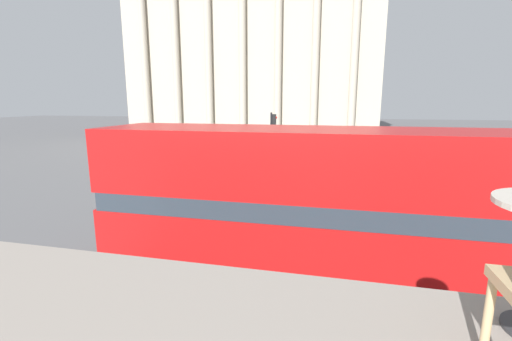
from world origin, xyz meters
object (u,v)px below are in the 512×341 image
(double_decker_bus, at_px, (327,205))
(car_silver, at_px, (373,178))
(pedestrian_blue, at_px, (167,171))
(traffic_light_near, at_px, (262,158))
(pedestrian_grey, at_px, (255,145))
(plaza_building_left, at_px, (256,59))
(traffic_light_mid, at_px, (272,137))

(double_decker_bus, xyz_separation_m, car_silver, (2.25, 11.01, -1.61))
(double_decker_bus, height_order, pedestrian_blue, double_decker_bus)
(double_decker_bus, distance_m, car_silver, 11.36)
(traffic_light_near, height_order, car_silver, traffic_light_near)
(pedestrian_blue, bearing_deg, car_silver, 63.88)
(car_silver, bearing_deg, pedestrian_blue, 35.72)
(pedestrian_grey, distance_m, pedestrian_blue, 12.43)
(car_silver, height_order, pedestrian_grey, pedestrian_grey)
(plaza_building_left, relative_size, pedestrian_grey, 19.56)
(traffic_light_near, distance_m, pedestrian_grey, 15.69)
(plaza_building_left, distance_m, traffic_light_mid, 32.16)
(traffic_light_near, bearing_deg, plaza_building_left, 103.15)
(double_decker_bus, distance_m, plaza_building_left, 44.41)
(traffic_light_mid, relative_size, car_silver, 0.99)
(double_decker_bus, height_order, car_silver, double_decker_bus)
(double_decker_bus, relative_size, pedestrian_grey, 6.48)
(traffic_light_mid, relative_size, pedestrian_blue, 2.49)
(double_decker_bus, xyz_separation_m, traffic_light_near, (-2.92, 6.08, 0.08))
(traffic_light_mid, relative_size, pedestrian_grey, 2.41)
(double_decker_bus, height_order, pedestrian_grey, double_decker_bus)
(double_decker_bus, xyz_separation_m, traffic_light_mid, (-3.51, 11.96, 0.39))
(traffic_light_mid, xyz_separation_m, car_silver, (5.76, -0.94, -2.00))
(double_decker_bus, xyz_separation_m, pedestrian_blue, (-9.00, 9.03, -1.35))
(plaza_building_left, relative_size, traffic_light_mid, 8.13)
(pedestrian_grey, relative_size, pedestrian_blue, 1.03)
(traffic_light_mid, height_order, car_silver, traffic_light_mid)
(plaza_building_left, height_order, traffic_light_near, plaza_building_left)
(double_decker_bus, relative_size, plaza_building_left, 0.33)
(plaza_building_left, height_order, pedestrian_blue, plaza_building_left)
(traffic_light_near, xyz_separation_m, car_silver, (5.17, 4.93, -1.69))
(traffic_light_mid, distance_m, car_silver, 6.17)
(double_decker_bus, xyz_separation_m, plaza_building_left, (-11.33, 42.09, 8.48))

